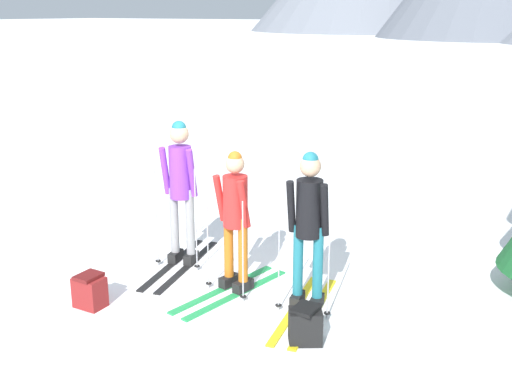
% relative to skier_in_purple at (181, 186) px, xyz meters
% --- Properties ---
extents(ground_plane, '(400.00, 400.00, 0.00)m').
position_rel_skier_in_purple_xyz_m(ground_plane, '(0.87, -0.27, -1.03)').
color(ground_plane, white).
extents(skier_in_purple, '(0.67, 1.78, 1.85)m').
position_rel_skier_in_purple_xyz_m(skier_in_purple, '(0.00, 0.00, 0.00)').
color(skier_in_purple, black).
rests_on(skier_in_purple, ground).
extents(skier_in_red, '(0.61, 1.70, 1.65)m').
position_rel_skier_in_purple_xyz_m(skier_in_red, '(1.01, -0.34, -0.14)').
color(skier_in_red, green).
rests_on(skier_in_red, ground).
extents(skier_in_black, '(0.63, 1.74, 1.74)m').
position_rel_skier_in_purple_xyz_m(skier_in_black, '(1.92, -0.31, -0.05)').
color(skier_in_black, yellow).
rests_on(skier_in_black, ground).
extents(backpack_on_snow_front, '(0.40, 0.37, 0.38)m').
position_rel_skier_in_purple_xyz_m(backpack_on_snow_front, '(2.24, -1.01, -0.84)').
color(backpack_on_snow_front, black).
rests_on(backpack_on_snow_front, ground).
extents(backpack_on_snow_beside, '(0.32, 0.28, 0.38)m').
position_rel_skier_in_purple_xyz_m(backpack_on_snow_beside, '(-0.13, -1.51, -0.84)').
color(backpack_on_snow_beside, maroon).
rests_on(backpack_on_snow_beside, ground).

